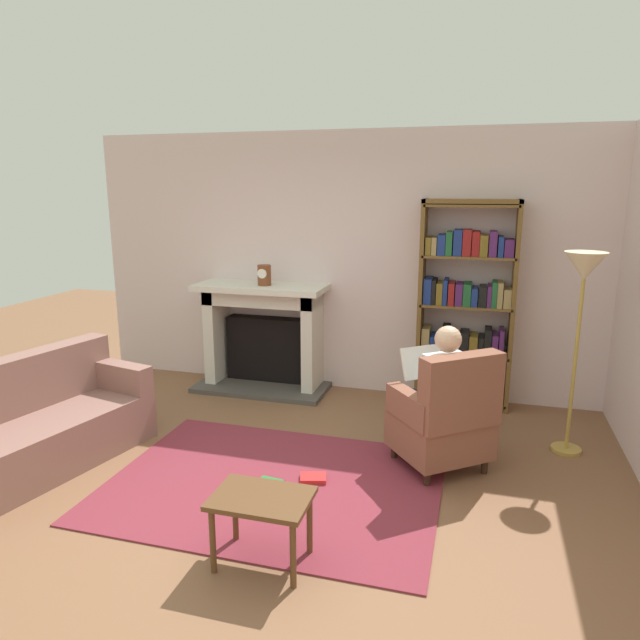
% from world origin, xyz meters
% --- Properties ---
extents(ground, '(14.00, 14.00, 0.00)m').
position_xyz_m(ground, '(0.00, 0.00, 0.00)').
color(ground, brown).
extents(back_wall, '(5.60, 0.10, 2.70)m').
position_xyz_m(back_wall, '(0.00, 2.55, 1.35)').
color(back_wall, silver).
rests_on(back_wall, ground).
extents(area_rug, '(2.40, 1.80, 0.01)m').
position_xyz_m(area_rug, '(0.00, 0.30, 0.01)').
color(area_rug, maroon).
rests_on(area_rug, ground).
extents(fireplace, '(1.42, 0.64, 1.14)m').
position_xyz_m(fireplace, '(-0.84, 2.30, 0.60)').
color(fireplace, '#4C4742').
rests_on(fireplace, ground).
extents(mantel_clock, '(0.14, 0.14, 0.21)m').
position_xyz_m(mantel_clock, '(-0.78, 2.20, 1.25)').
color(mantel_clock, brown).
rests_on(mantel_clock, fireplace).
extents(bookshelf, '(0.90, 0.32, 2.03)m').
position_xyz_m(bookshelf, '(1.25, 2.33, 0.98)').
color(bookshelf, brown).
rests_on(bookshelf, ground).
extents(armchair_reading, '(0.89, 0.88, 0.97)m').
position_xyz_m(armchair_reading, '(1.18, 0.88, 0.42)').
color(armchair_reading, '#331E14').
rests_on(armchair_reading, ground).
extents(seated_reader, '(0.57, 0.59, 1.14)m').
position_xyz_m(seated_reader, '(1.11, 0.97, 0.62)').
color(seated_reader, silver).
rests_on(seated_reader, ground).
extents(sofa_floral, '(1.07, 1.82, 0.85)m').
position_xyz_m(sofa_floral, '(-1.87, 0.09, 0.32)').
color(sofa_floral, '#8C6258').
rests_on(sofa_floral, ground).
extents(side_table, '(0.56, 0.39, 0.43)m').
position_xyz_m(side_table, '(0.25, -0.56, 0.36)').
color(side_table, brown).
rests_on(side_table, ground).
extents(scattered_books, '(0.67, 0.63, 0.03)m').
position_xyz_m(scattered_books, '(-0.02, 0.18, 0.03)').
color(scattered_books, '#267233').
rests_on(scattered_books, area_rug).
extents(floor_lamp, '(0.32, 0.32, 1.65)m').
position_xyz_m(floor_lamp, '(2.14, 1.48, 1.40)').
color(floor_lamp, '#B7933F').
rests_on(floor_lamp, ground).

